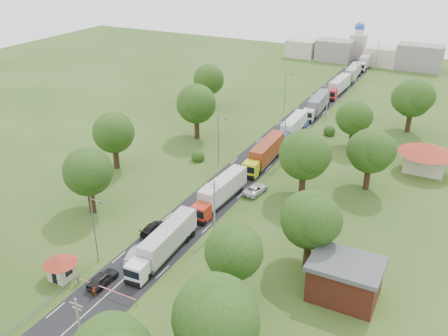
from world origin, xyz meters
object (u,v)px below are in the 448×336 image
Objects in this scene: car_lane_mid at (139,253)px; pedestrian_near at (94,292)px; boom_barrier at (97,286)px; guard_booth at (60,264)px; info_sign at (306,127)px; car_lane_front at (103,279)px; truck_0 at (165,243)px.

pedestrian_near is at bearing 83.08° from car_lane_mid.
car_lane_mid is at bearing 87.49° from boom_barrier.
boom_barrier is at bearing 0.01° from guard_booth.
car_lane_mid is (6.20, 8.14, -1.33)m from guard_booth.
info_sign is at bearing -103.55° from car_lane_mid.
car_lane_front is at bearing 106.11° from boom_barrier.
guard_booth is at bearing -101.68° from info_sign.
truck_0 reaches higher than boom_barrier.
info_sign is 61.33m from pedestrian_near.
truck_0 reaches higher than car_lane_front.
guard_booth is 0.30× the size of truck_0.
boom_barrier is at bearing 107.73° from car_lane_front.
boom_barrier is 1.82× the size of car_lane_mid.
car_lane_front is (-6.99, -58.50, -2.20)m from info_sign.
car_lane_mid is at bearing -96.82° from info_sign.
guard_booth reaches higher than boom_barrier.
truck_0 is 3.15× the size of car_lane_front.
pedestrian_near reaches higher than boom_barrier.
boom_barrier is at bearing 81.13° from pedestrian_near.
info_sign is (6.56, 60.00, 2.11)m from boom_barrier.
boom_barrier is 1.96× the size of car_lane_front.
info_sign is (12.40, 60.00, 0.84)m from guard_booth.
car_lane_front is 0.92× the size of car_lane_mid.
truck_0 is at bearing -111.25° from car_lane_front.
info_sign reaches higher than truck_0.
car_lane_front reaches higher than boom_barrier.
truck_0 is (3.25, 10.25, 1.28)m from boom_barrier.
pedestrian_near is (0.76, -2.47, 0.03)m from car_lane_front.
guard_booth is 0.87× the size of car_lane_mid.
truck_0 reaches higher than car_lane_mid.
guard_booth is 0.94× the size of car_lane_front.
boom_barrier is at bearing 80.75° from car_lane_mid.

